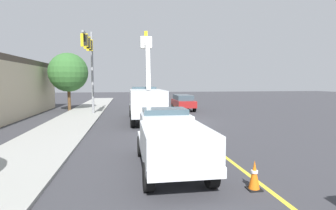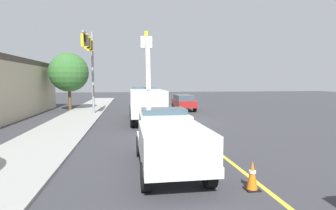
{
  "view_description": "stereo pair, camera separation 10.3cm",
  "coord_description": "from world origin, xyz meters",
  "px_view_note": "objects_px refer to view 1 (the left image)",
  "views": [
    {
      "loc": [
        -20.28,
        4.22,
        3.16
      ],
      "look_at": [
        -0.66,
        1.0,
        1.4
      ],
      "focal_mm": 28.48,
      "sensor_mm": 36.0,
      "label": 1
    },
    {
      "loc": [
        -20.29,
        4.12,
        3.16
      ],
      "look_at": [
        -0.66,
        1.0,
        1.4
      ],
      "focal_mm": 28.48,
      "sensor_mm": 36.0,
      "label": 2
    }
  ],
  "objects_px": {
    "traffic_cone_mid_front": "(178,127)",
    "traffic_signal_mast": "(90,56)",
    "utility_bucket_truck": "(146,101)",
    "traffic_cone_mid_rear": "(162,111)",
    "service_pickup_truck": "(170,139)",
    "traffic_cone_leading": "(254,175)",
    "passing_minivan": "(183,101)"
  },
  "relations": [
    {
      "from": "traffic_cone_mid_front",
      "to": "traffic_signal_mast",
      "type": "height_order",
      "value": "traffic_signal_mast"
    },
    {
      "from": "utility_bucket_truck",
      "to": "traffic_cone_mid_rear",
      "type": "xyz_separation_m",
      "value": [
        3.28,
        -1.79,
        -1.25
      ]
    },
    {
      "from": "utility_bucket_truck",
      "to": "service_pickup_truck",
      "type": "relative_size",
      "value": 1.46
    },
    {
      "from": "traffic_cone_mid_rear",
      "to": "traffic_cone_mid_front",
      "type": "bearing_deg",
      "value": 178.59
    },
    {
      "from": "utility_bucket_truck",
      "to": "service_pickup_truck",
      "type": "distance_m",
      "value": 12.05
    },
    {
      "from": "traffic_cone_leading",
      "to": "traffic_cone_mid_front",
      "type": "xyz_separation_m",
      "value": [
        9.09,
        0.42,
        -0.08
      ]
    },
    {
      "from": "service_pickup_truck",
      "to": "traffic_cone_mid_rear",
      "type": "distance_m",
      "value": 15.45
    },
    {
      "from": "passing_minivan",
      "to": "traffic_signal_mast",
      "type": "relative_size",
      "value": 0.62
    },
    {
      "from": "traffic_cone_leading",
      "to": "traffic_signal_mast",
      "type": "xyz_separation_m",
      "value": [
        17.69,
        6.68,
        4.97
      ]
    },
    {
      "from": "utility_bucket_truck",
      "to": "passing_minivan",
      "type": "bearing_deg",
      "value": -32.81
    },
    {
      "from": "traffic_cone_mid_front",
      "to": "traffic_cone_mid_rear",
      "type": "height_order",
      "value": "traffic_cone_mid_rear"
    },
    {
      "from": "traffic_cone_leading",
      "to": "traffic_cone_mid_rear",
      "type": "distance_m",
      "value": 17.53
    },
    {
      "from": "utility_bucket_truck",
      "to": "traffic_signal_mast",
      "type": "distance_m",
      "value": 6.93
    },
    {
      "from": "service_pickup_truck",
      "to": "traffic_signal_mast",
      "type": "height_order",
      "value": "traffic_signal_mast"
    },
    {
      "from": "traffic_cone_leading",
      "to": "traffic_cone_mid_front",
      "type": "height_order",
      "value": "traffic_cone_leading"
    },
    {
      "from": "passing_minivan",
      "to": "traffic_cone_mid_front",
      "type": "xyz_separation_m",
      "value": [
        -12.4,
        3.09,
        -0.62
      ]
    },
    {
      "from": "traffic_cone_mid_front",
      "to": "traffic_cone_mid_rear",
      "type": "bearing_deg",
      "value": -1.41
    },
    {
      "from": "traffic_signal_mast",
      "to": "passing_minivan",
      "type": "bearing_deg",
      "value": -67.91
    },
    {
      "from": "traffic_cone_mid_rear",
      "to": "traffic_signal_mast",
      "type": "height_order",
      "value": "traffic_signal_mast"
    },
    {
      "from": "utility_bucket_truck",
      "to": "traffic_cone_mid_rear",
      "type": "distance_m",
      "value": 3.94
    },
    {
      "from": "service_pickup_truck",
      "to": "traffic_cone_mid_rear",
      "type": "relative_size",
      "value": 7.66
    },
    {
      "from": "service_pickup_truck",
      "to": "traffic_cone_leading",
      "type": "bearing_deg",
      "value": -136.45
    },
    {
      "from": "passing_minivan",
      "to": "traffic_cone_mid_rear",
      "type": "height_order",
      "value": "passing_minivan"
    },
    {
      "from": "traffic_cone_mid_front",
      "to": "traffic_signal_mast",
      "type": "xyz_separation_m",
      "value": [
        8.61,
        6.26,
        5.05
      ]
    },
    {
      "from": "traffic_cone_leading",
      "to": "traffic_signal_mast",
      "type": "bearing_deg",
      "value": 20.69
    },
    {
      "from": "passing_minivan",
      "to": "traffic_cone_mid_rear",
      "type": "bearing_deg",
      "value": 143.95
    },
    {
      "from": "passing_minivan",
      "to": "traffic_cone_leading",
      "type": "bearing_deg",
      "value": 172.94
    },
    {
      "from": "passing_minivan",
      "to": "traffic_cone_leading",
      "type": "height_order",
      "value": "passing_minivan"
    },
    {
      "from": "utility_bucket_truck",
      "to": "service_pickup_truck",
      "type": "height_order",
      "value": "utility_bucket_truck"
    },
    {
      "from": "service_pickup_truck",
      "to": "traffic_cone_leading",
      "type": "distance_m",
      "value": 3.13
    },
    {
      "from": "utility_bucket_truck",
      "to": "traffic_cone_leading",
      "type": "xyz_separation_m",
      "value": [
        -14.25,
        -2.0,
        -1.18
      ]
    },
    {
      "from": "service_pickup_truck",
      "to": "passing_minivan",
      "type": "relative_size",
      "value": 1.17
    }
  ]
}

